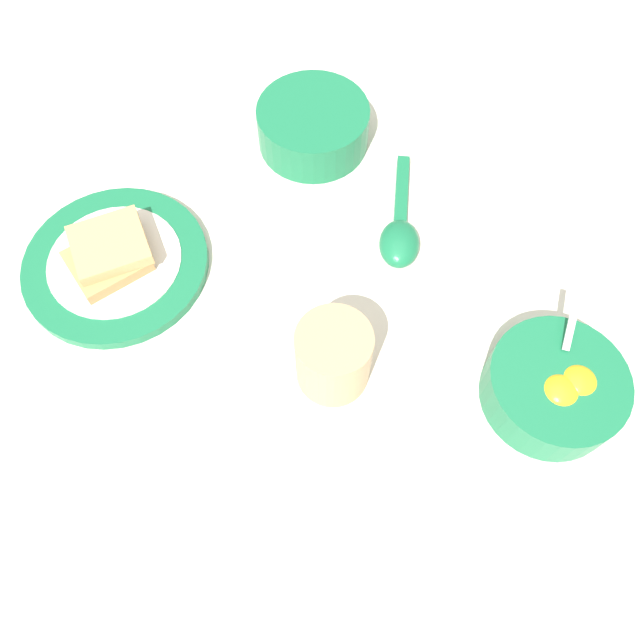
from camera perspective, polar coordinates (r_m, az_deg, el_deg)
name	(u,v)px	position (r m, az deg, el deg)	size (l,w,h in m)	color
ground_plane	(310,302)	(0.70, -0.95, 1.63)	(3.00, 3.00, 0.00)	silver
egg_bowl	(554,387)	(0.67, 20.63, -5.79)	(0.15, 0.14, 0.08)	#196B42
toast_plate	(116,264)	(0.75, -18.15, 4.91)	(0.21, 0.21, 0.01)	#196B42
toast_sandwich	(108,253)	(0.74, -18.78, 5.83)	(0.11, 0.11, 0.03)	tan
soup_spoon	(400,233)	(0.74, 7.30, 7.86)	(0.17, 0.05, 0.03)	#196B42
congee_bowl	(313,125)	(0.82, -0.63, 17.42)	(0.14, 0.14, 0.05)	#196B42
drinking_cup	(333,356)	(0.62, 1.23, -3.30)	(0.08, 0.08, 0.08)	tan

